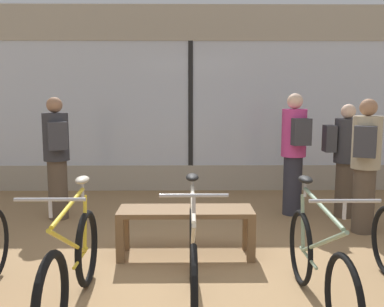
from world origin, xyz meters
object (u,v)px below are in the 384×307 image
object	(u,v)px
customer_by_window	(57,154)
customer_mid_floor	(294,150)
display_bench	(186,218)
customer_near_rack	(365,162)
bicycle_left	(72,266)
bicycle_center	(193,260)
bicycle_right	(318,264)
customer_near_bench	(345,157)

from	to	relation	value
customer_by_window	customer_mid_floor	distance (m)	3.25
display_bench	customer_by_window	distance (m)	2.27
customer_near_rack	customer_mid_floor	world-z (taller)	customer_mid_floor
bicycle_left	customer_by_window	world-z (taller)	customer_by_window
bicycle_center	display_bench	size ratio (longest dim) A/B	1.19
bicycle_right	customer_by_window	xyz separation A→B (m)	(-2.76, 2.56, 0.51)
bicycle_right	customer_by_window	world-z (taller)	customer_by_window
customer_mid_floor	customer_near_bench	size ratio (longest dim) A/B	1.09
bicycle_center	customer_near_bench	xyz separation A→B (m)	(2.12, 2.54, 0.45)
customer_near_bench	bicycle_center	bearing A→B (deg)	-129.77
bicycle_left	bicycle_center	size ratio (longest dim) A/B	1.00
bicycle_center	customer_mid_floor	size ratio (longest dim) A/B	0.98
customer_near_rack	customer_by_window	bearing A→B (deg)	170.60
bicycle_center	customer_by_window	size ratio (longest dim) A/B	1.01
bicycle_left	customer_near_rack	xyz separation A→B (m)	(3.03, 1.90, 0.51)
bicycle_left	customer_near_rack	bearing A→B (deg)	32.12
bicycle_center	display_bench	world-z (taller)	bicycle_center
display_bench	customer_mid_floor	size ratio (longest dim) A/B	0.82
bicycle_center	customer_mid_floor	xyz separation A→B (m)	(1.44, 2.65, 0.53)
customer_mid_floor	customer_by_window	bearing A→B (deg)	-177.01
display_bench	bicycle_right	bearing A→B (deg)	-49.11
customer_by_window	customer_near_bench	xyz separation A→B (m)	(3.91, 0.07, -0.05)
customer_mid_floor	bicycle_left	bearing A→B (deg)	-131.11
customer_near_rack	customer_mid_floor	xyz separation A→B (m)	(-0.66, 0.82, 0.04)
display_bench	customer_by_window	bearing A→B (deg)	141.51
customer_by_window	customer_near_rack	bearing A→B (deg)	-9.40
bicycle_right	customer_near_bench	xyz separation A→B (m)	(1.15, 2.63, 0.46)
bicycle_left	customer_near_bench	bearing A→B (deg)	40.65
display_bench	customer_near_bench	size ratio (longest dim) A/B	0.90
bicycle_right	customer_near_rack	distance (m)	2.29
customer_near_rack	bicycle_center	bearing A→B (deg)	-138.95
display_bench	customer_mid_floor	xyz separation A→B (m)	(1.50, 1.55, 0.51)
bicycle_right	display_bench	distance (m)	1.56
bicycle_center	bicycle_right	bearing A→B (deg)	-5.21
bicycle_center	customer_near_rack	world-z (taller)	customer_near_rack
bicycle_center	bicycle_right	world-z (taller)	bicycle_center
bicycle_left	bicycle_right	xyz separation A→B (m)	(1.90, -0.01, 0.01)
customer_mid_floor	customer_near_bench	xyz separation A→B (m)	(0.67, -0.10, -0.08)
customer_near_rack	display_bench	bearing A→B (deg)	-161.20
bicycle_left	customer_near_bench	world-z (taller)	customer_near_bench
bicycle_center	customer_near_rack	bearing A→B (deg)	41.05
customer_near_rack	customer_by_window	world-z (taller)	customer_by_window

